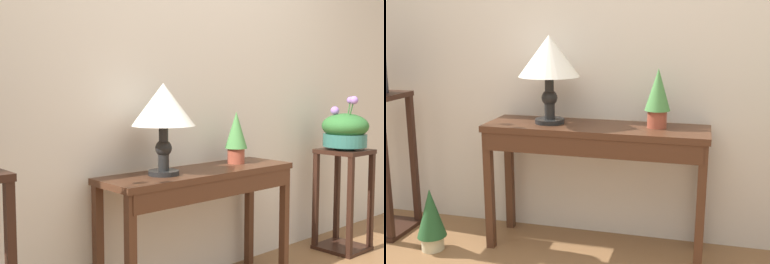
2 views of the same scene
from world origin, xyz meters
The scene contains 5 objects.
back_wall_with_art centered at (0.00, 1.52, 1.40)m, with size 9.00×0.10×2.80m.
console_table centered at (-0.13, 1.23, 0.62)m, with size 1.23×0.36×0.73m.
table_lamp centered at (-0.40, 1.26, 1.08)m, with size 0.34×0.34×0.49m.
potted_plant_on_console centered at (0.20, 1.29, 0.90)m, with size 0.14×0.14×0.32m.
potted_plant_floor centered at (-1.03, 0.99, 0.20)m, with size 0.16×0.16×0.37m.
Camera 2 is at (0.43, -1.27, 1.28)m, focal length 44.97 mm.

